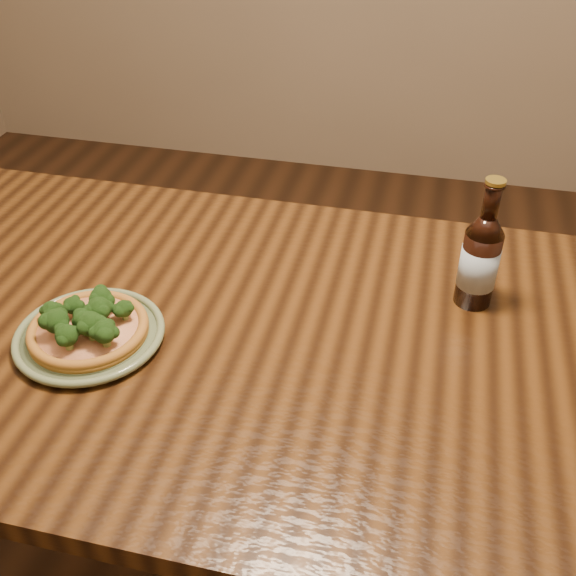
% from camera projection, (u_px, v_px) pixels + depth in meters
% --- Properties ---
extents(table, '(1.60, 0.90, 0.75)m').
position_uv_depth(table, '(239.00, 364.00, 1.24)').
color(table, '#41250D').
rests_on(table, ground).
extents(plate, '(0.26, 0.26, 0.02)m').
position_uv_depth(plate, '(90.00, 335.00, 1.15)').
color(plate, '#65734F').
rests_on(plate, table).
extents(pizza, '(0.20, 0.20, 0.07)m').
position_uv_depth(pizza, '(88.00, 326.00, 1.13)').
color(pizza, '#A56B25').
rests_on(pizza, plate).
extents(beer_bottle, '(0.07, 0.07, 0.25)m').
position_uv_depth(beer_bottle, '(480.00, 259.00, 1.19)').
color(beer_bottle, black).
rests_on(beer_bottle, table).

